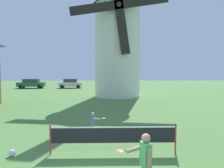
% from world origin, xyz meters
% --- Properties ---
extents(windmill, '(9.94, 5.85, 14.54)m').
position_xyz_m(windmill, '(1.47, 19.97, 6.80)').
color(windmill, silver).
rests_on(windmill, ground_plane).
extents(tennis_net, '(4.59, 0.06, 1.10)m').
position_xyz_m(tennis_net, '(0.48, 2.49, 0.68)').
color(tennis_net, red).
rests_on(tennis_net, ground_plane).
extents(player_near, '(0.88, 0.49, 1.49)m').
position_xyz_m(player_near, '(1.17, -0.11, 0.84)').
color(player_near, slate).
rests_on(player_near, ground_plane).
extents(player_far, '(0.73, 0.34, 1.05)m').
position_xyz_m(player_far, '(-0.40, 4.99, 0.60)').
color(player_far, '#9E937F').
rests_on(player_far, ground_plane).
extents(stray_ball, '(0.24, 0.24, 0.24)m').
position_xyz_m(stray_ball, '(-3.09, 2.33, 0.12)').
color(stray_ball, silver).
rests_on(stray_ball, ground_plane).
extents(parked_car_green, '(4.56, 2.05, 1.56)m').
position_xyz_m(parked_car_green, '(-12.53, 32.16, 0.81)').
color(parked_car_green, '#1E6638').
rests_on(parked_car_green, ground_plane).
extents(parked_car_silver, '(4.04, 2.06, 1.56)m').
position_xyz_m(parked_car_silver, '(-5.95, 32.46, 0.81)').
color(parked_car_silver, silver).
rests_on(parked_car_silver, ground_plane).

